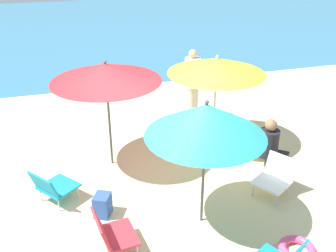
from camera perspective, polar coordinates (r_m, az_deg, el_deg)
ground_plane at (r=6.25m, az=-0.25°, el=-10.53°), size 40.00×40.00×0.00m
sea_water at (r=18.42m, az=-12.09°, el=14.11°), size 40.00×16.00×0.01m
umbrella_teal at (r=4.97m, az=5.61°, el=0.86°), size 1.60×1.60×1.91m
umbrella_red at (r=6.45m, az=-9.17°, el=7.79°), size 1.85×1.85×1.94m
umbrella_yellow at (r=7.14m, az=7.21°, el=8.79°), size 1.81×1.81×1.82m
beach_chair_a at (r=6.41m, az=15.58°, el=-7.08°), size 0.77×0.74×0.61m
beach_chair_b at (r=6.21m, az=-16.68°, el=-8.47°), size 0.77×0.76×0.60m
beach_chair_d at (r=5.24m, az=-8.36°, el=-15.27°), size 0.57×0.61×0.57m
person_a at (r=8.47m, az=3.56°, el=5.95°), size 0.33×0.33×1.61m
person_b at (r=6.99m, az=14.96°, el=-2.64°), size 0.56×0.54×0.94m
swim_ring at (r=5.58m, az=18.51°, el=-16.85°), size 0.49×0.49×0.11m
beach_bag at (r=5.90m, az=-9.63°, el=-11.43°), size 0.32×0.33×0.35m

